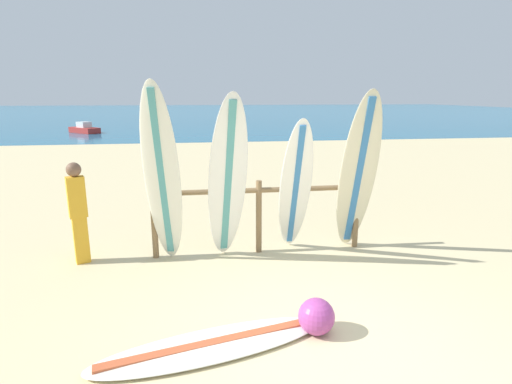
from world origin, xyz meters
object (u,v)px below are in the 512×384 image
object	(u,v)px
surfboard_leaning_left	(228,181)
surfboard_leaning_center	(358,174)
surfboard_lying_on_sand	(212,345)
beachgoer_standing	(78,209)
surfboard_leaning_center_left	(295,189)
beach_ball	(316,316)
surfboard_rack	(259,206)
surfboard_leaning_far_left	(162,176)
small_boat_offshore	(84,129)

from	to	relation	value
surfboard_leaning_left	surfboard_leaning_center	distance (m)	1.97
surfboard_lying_on_sand	beachgoer_standing	distance (m)	3.07
surfboard_leaning_center_left	beach_ball	distance (m)	2.20
surfboard_leaning_center	beach_ball	world-z (taller)	surfboard_leaning_center
surfboard_rack	surfboard_lying_on_sand	bearing A→B (deg)	-109.06
surfboard_leaning_far_left	surfboard_leaning_center_left	xyz separation A→B (m)	(1.90, 0.01, -0.24)
surfboard_lying_on_sand	surfboard_leaning_left	bearing A→B (deg)	80.86
surfboard_leaning_center	surfboard_lying_on_sand	xyz separation A→B (m)	(-2.29, -2.14, -1.22)
surfboard_leaning_center_left	surfboard_lying_on_sand	world-z (taller)	surfboard_leaning_center_left
surfboard_leaning_center	small_boat_offshore	world-z (taller)	surfboard_leaning_center
surfboard_rack	small_boat_offshore	xyz separation A→B (m)	(-8.15, 21.70, -0.50)
surfboard_leaning_far_left	beachgoer_standing	size ratio (longest dim) A/B	1.75
surfboard_lying_on_sand	beachgoer_standing	xyz separation A→B (m)	(-1.80, 2.36, 0.79)
surfboard_leaning_far_left	surfboard_leaning_left	distance (m)	0.91
small_boat_offshore	beach_ball	world-z (taller)	small_boat_offshore
surfboard_leaning_center_left	beach_ball	world-z (taller)	surfboard_leaning_center_left
surfboard_lying_on_sand	beach_ball	size ratio (longest dim) A/B	6.40
surfboard_leaning_center	beachgoer_standing	size ratio (longest dim) A/B	1.68
surfboard_leaning_center	surfboard_leaning_far_left	bearing A→B (deg)	-179.32
surfboard_leaning_far_left	small_boat_offshore	distance (m)	23.03
surfboard_rack	surfboard_leaning_left	bearing A→B (deg)	-143.86
surfboard_leaning_center_left	small_boat_offshore	distance (m)	23.64
surfboard_leaning_center	surfboard_leaning_left	bearing A→B (deg)	-176.65
surfboard_lying_on_sand	surfboard_leaning_center_left	bearing A→B (deg)	57.95
surfboard_rack	surfboard_leaning_center	size ratio (longest dim) A/B	1.30
surfboard_leaning_center_left	surfboard_lying_on_sand	size ratio (longest dim) A/B	0.88
surfboard_lying_on_sand	beach_ball	xyz separation A→B (m)	(1.08, 0.11, 0.15)
surfboard_leaning_left	small_boat_offshore	xyz separation A→B (m)	(-7.65, 22.07, -0.98)
surfboard_leaning_center	surfboard_lying_on_sand	world-z (taller)	surfboard_leaning_center
surfboard_leaning_left	surfboard_leaning_center_left	distance (m)	1.02
surfboard_leaning_center_left	small_boat_offshore	xyz separation A→B (m)	(-8.65, 21.98, -0.81)
surfboard_leaning_far_left	beach_ball	xyz separation A→B (m)	(1.65, -2.00, -1.12)
surfboard_rack	surfboard_leaning_center	bearing A→B (deg)	-9.70
beachgoer_standing	surfboard_leaning_center_left	bearing A→B (deg)	-4.45
surfboard_rack	surfboard_leaning_left	xyz separation A→B (m)	(-0.50, -0.37, 0.48)
surfboard_leaning_far_left	surfboard_leaning_center_left	bearing A→B (deg)	0.24
surfboard_leaning_far_left	surfboard_rack	bearing A→B (deg)	11.45
surfboard_leaning_far_left	surfboard_leaning_center_left	distance (m)	1.92
small_boat_offshore	surfboard_lying_on_sand	bearing A→B (deg)	-73.08
beach_ball	surfboard_leaning_far_left	bearing A→B (deg)	129.62
surfboard_leaning_far_left	beach_ball	distance (m)	2.83
surfboard_leaning_center_left	small_boat_offshore	world-z (taller)	surfboard_leaning_center_left
surfboard_leaning_center_left	surfboard_lying_on_sand	bearing A→B (deg)	-122.05
surfboard_rack	small_boat_offshore	bearing A→B (deg)	110.59
surfboard_leaning_far_left	surfboard_leaning_left	xyz separation A→B (m)	(0.90, -0.08, -0.07)
surfboard_lying_on_sand	small_boat_offshore	distance (m)	25.19
surfboard_leaning_far_left	surfboard_leaning_left	size ratio (longest dim) A/B	1.06
surfboard_leaning_left	surfboard_lying_on_sand	world-z (taller)	surfboard_leaning_left
beachgoer_standing	surfboard_rack	bearing A→B (deg)	0.72
small_boat_offshore	beachgoer_standing	bearing A→B (deg)	-75.74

